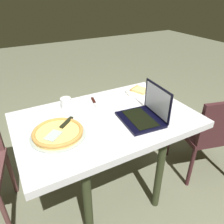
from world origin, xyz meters
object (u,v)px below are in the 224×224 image
Objects in this scene: table_knife at (95,103)px; chair_far at (210,130)px; laptop at (145,113)px; pizza_tray at (58,133)px; dining_table at (107,128)px; pizza_plate at (140,91)px; drink_cup at (66,103)px.

table_knife is 1.04m from chair_far.
laptop is 0.39× the size of chair_far.
chair_far reaches higher than table_knife.
laptop reaches higher than pizza_tray.
pizza_tray is 0.47m from table_knife.
pizza_tray is at bearing 6.88° from dining_table.
chair_far is at bearing 176.11° from laptop.
pizza_tray is 1.49× the size of table_knife.
laptop is at bearing -3.89° from chair_far.
pizza_plate is 1.08× the size of table_knife.
pizza_tray reaches higher than table_knife.
pizza_tray is 1.32m from chair_far.
pizza_plate reaches higher than dining_table.
laptop is 1.28× the size of pizza_plate.
laptop reaches higher than chair_far.
table_knife is (-0.02, -0.24, 0.09)m from dining_table.
table_knife is 0.22m from drink_cup.
drink_cup is at bearing -22.70° from chair_far.
pizza_tray is (0.80, 0.27, 0.01)m from pizza_plate.
table_knife reaches higher than dining_table.
pizza_tray is at bearing -6.91° from chair_far.
dining_table is 3.88× the size of laptop.
drink_cup is at bearing -44.79° from laptop.
chair_far is (-0.47, 0.42, -0.31)m from pizza_plate.
pizza_plate reaches higher than table_knife.
dining_table is 0.30m from laptop.
laptop is at bearing 135.21° from drink_cup.
table_knife is 2.84× the size of drink_cup.
laptop is (-0.22, 0.15, 0.14)m from dining_table.
pizza_plate is at bearing 176.13° from drink_cup.
drink_cup reaches higher than table_knife.
drink_cup is at bearing -116.68° from pizza_tray.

